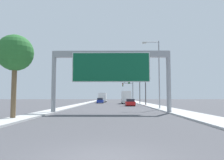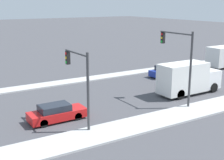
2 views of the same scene
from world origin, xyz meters
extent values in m
cube|color=#B4B4B4|center=(7.75, 60.00, 0.07)|extent=(3.00, 120.00, 0.15)
cube|color=#B4B4B4|center=(-7.25, 60.00, 0.07)|extent=(2.00, 120.00, 0.15)
cylinder|color=gray|center=(-6.45, 18.00, 3.48)|extent=(0.49, 0.49, 6.96)
cylinder|color=gray|center=(6.45, 18.00, 3.48)|extent=(0.49, 0.49, 6.96)
cube|color=gray|center=(0.00, 18.00, 6.61)|extent=(12.90, 0.60, 0.70)
cube|color=white|center=(0.00, 17.70, 5.10)|extent=(8.65, 0.08, 3.33)
cube|color=#0C5133|center=(0.00, 17.65, 5.10)|extent=(8.45, 0.16, 3.13)
cube|color=navy|center=(-3.50, 54.47, 0.54)|extent=(1.71, 4.57, 0.74)
cube|color=#1E232D|center=(-3.50, 54.24, 1.19)|extent=(1.50, 2.38, 0.56)
cylinder|color=black|center=(-4.24, 55.89, 0.32)|extent=(0.22, 0.64, 0.64)
cylinder|color=black|center=(-2.76, 55.89, 0.32)|extent=(0.22, 0.64, 0.64)
cylinder|color=black|center=(-4.24, 53.05, 0.32)|extent=(0.22, 0.64, 0.64)
cylinder|color=black|center=(-2.76, 53.05, 0.32)|extent=(0.22, 0.64, 0.64)
cube|color=red|center=(3.50, 36.89, 0.51)|extent=(1.77, 4.58, 0.67)
cube|color=#1E232D|center=(3.50, 36.66, 1.11)|extent=(1.55, 2.38, 0.52)
cylinder|color=black|center=(2.73, 38.31, 0.32)|extent=(0.22, 0.64, 0.64)
cylinder|color=black|center=(4.27, 38.31, 0.32)|extent=(0.22, 0.64, 0.64)
cylinder|color=black|center=(2.73, 35.47, 0.32)|extent=(0.22, 0.64, 0.64)
cylinder|color=black|center=(4.27, 35.47, 0.32)|extent=(0.22, 0.64, 0.64)
cube|color=yellow|center=(-3.50, 70.36, 1.18)|extent=(2.30, 2.48, 1.76)
cube|color=silver|center=(-3.50, 65.93, 1.66)|extent=(2.50, 6.39, 2.73)
cylinder|color=black|center=(-4.61, 70.24, 0.50)|extent=(0.28, 1.00, 1.00)
cylinder|color=black|center=(-2.39, 70.24, 0.50)|extent=(0.28, 1.00, 1.00)
cylinder|color=black|center=(-4.61, 64.33, 0.50)|extent=(0.28, 1.00, 1.00)
cylinder|color=black|center=(-2.39, 64.33, 0.50)|extent=(0.28, 1.00, 1.00)
cube|color=white|center=(3.50, 53.96, 1.26)|extent=(2.15, 1.99, 1.92)
cube|color=silver|center=(3.50, 50.40, 1.78)|extent=(2.34, 5.12, 2.96)
cylinder|color=black|center=(2.47, 53.86, 0.50)|extent=(0.28, 1.00, 1.00)
cylinder|color=black|center=(4.53, 53.86, 0.50)|extent=(0.28, 1.00, 1.00)
cylinder|color=black|center=(2.47, 49.12, 0.50)|extent=(0.28, 1.00, 1.00)
cylinder|color=black|center=(4.53, 49.12, 0.50)|extent=(0.28, 1.00, 1.00)
cylinder|color=#3D3D3F|center=(6.75, 38.00, 2.92)|extent=(0.20, 0.20, 5.85)
cylinder|color=#3D3D3F|center=(4.92, 38.00, 5.55)|extent=(3.66, 0.14, 0.14)
cube|color=black|center=(3.38, 38.00, 4.97)|extent=(0.35, 0.28, 1.05)
cylinder|color=red|center=(3.38, 37.84, 5.32)|extent=(0.22, 0.04, 0.22)
cylinder|color=yellow|center=(3.38, 37.84, 4.97)|extent=(0.22, 0.04, 0.22)
cylinder|color=green|center=(3.38, 37.84, 4.62)|extent=(0.22, 0.04, 0.22)
cylinder|color=#3D3D3F|center=(6.75, 48.00, 3.39)|extent=(0.20, 0.20, 6.78)
cylinder|color=#3D3D3F|center=(4.70, 48.00, 6.48)|extent=(4.09, 0.14, 0.14)
cube|color=black|center=(2.98, 48.00, 5.90)|extent=(0.35, 0.28, 1.05)
cylinder|color=red|center=(2.98, 47.84, 6.25)|extent=(0.22, 0.04, 0.22)
cylinder|color=yellow|center=(2.98, 47.84, 5.90)|extent=(0.22, 0.04, 0.22)
cylinder|color=green|center=(2.98, 47.84, 5.55)|extent=(0.22, 0.04, 0.22)
cylinder|color=#3D3D3F|center=(6.75, 68.00, 3.34)|extent=(0.20, 0.20, 6.69)
cylinder|color=#3D3D3F|center=(4.90, 68.00, 6.39)|extent=(3.71, 0.14, 0.14)
cube|color=black|center=(3.34, 68.00, 5.81)|extent=(0.35, 0.28, 1.05)
cylinder|color=red|center=(3.34, 67.84, 6.16)|extent=(0.22, 0.04, 0.22)
cylinder|color=yellow|center=(3.34, 67.84, 5.81)|extent=(0.22, 0.04, 0.22)
cylinder|color=green|center=(3.34, 67.84, 5.46)|extent=(0.22, 0.04, 0.22)
cylinder|color=brown|center=(-7.69, 10.98, 2.69)|extent=(0.39, 0.39, 5.37)
sphere|color=#286B2D|center=(-7.69, 10.98, 5.37)|extent=(2.93, 2.93, 2.93)
cylinder|color=gray|center=(6.85, 24.97, 4.96)|extent=(0.18, 0.18, 9.93)
cylinder|color=gray|center=(5.80, 24.97, 9.78)|extent=(2.09, 0.12, 0.12)
cube|color=#B2B2A8|center=(4.76, 24.97, 9.68)|extent=(0.60, 0.28, 0.20)
camera|label=1|loc=(0.33, -6.39, 1.83)|focal=35.00mm
camera|label=2|loc=(25.67, 28.32, 9.20)|focal=50.00mm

